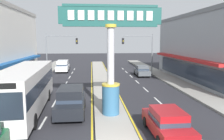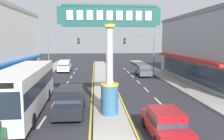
{
  "view_description": "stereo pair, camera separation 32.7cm",
  "coord_description": "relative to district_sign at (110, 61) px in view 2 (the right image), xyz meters",
  "views": [
    {
      "loc": [
        -1.28,
        -9.15,
        5.23
      ],
      "look_at": [
        0.51,
        10.26,
        2.6
      ],
      "focal_mm": 35.59,
      "sensor_mm": 36.0,
      "label": 1
    },
    {
      "loc": [
        -0.96,
        -9.18,
        5.23
      ],
      "look_at": [
        0.51,
        10.26,
        2.6
      ],
      "focal_mm": 35.59,
      "sensor_mm": 36.0,
      "label": 2
    }
  ],
  "objects": [
    {
      "name": "sidewalk_right",
      "position": [
        8.99,
        10.29,
        -3.77
      ],
      "size": [
        2.53,
        60.0,
        0.18
      ],
      "primitive_type": "cube",
      "color": "gray",
      "rests_on": "ground"
    },
    {
      "name": "sedan_far_left_oncoming",
      "position": [
        2.78,
        -3.59,
        -3.07
      ],
      "size": [
        1.87,
        4.31,
        1.53
      ],
      "color": "maroon",
      "rests_on": "ground"
    },
    {
      "name": "sedan_kerb_right",
      "position": [
        6.08,
        16.89,
        -3.07
      ],
      "size": [
        1.93,
        4.35,
        1.53
      ],
      "color": "#4C5156",
      "rests_on": "ground"
    },
    {
      "name": "bus_far_right_lane",
      "position": [
        -6.08,
        1.41,
        -1.99
      ],
      "size": [
        3.16,
        11.33,
        3.26
      ],
      "color": "silver",
      "rests_on": "ground"
    },
    {
      "name": "suv_near_right_lane",
      "position": [
        -6.08,
        22.39,
        -2.88
      ],
      "size": [
        2.05,
        4.64,
        1.9
      ],
      "color": "white",
      "rests_on": "ground"
    },
    {
      "name": "storefront_right",
      "position": [
        14.67,
        11.86,
        0.39
      ],
      "size": [
        9.6,
        21.39,
        8.51
      ],
      "color": "#999EA3",
      "rests_on": "ground"
    },
    {
      "name": "district_sign",
      "position": [
        0.0,
        0.0,
        0.0
      ],
      "size": [
        6.79,
        1.25,
        7.4
      ],
      "color": "#33668C",
      "rests_on": "median_strip"
    },
    {
      "name": "traffic_light_right_side",
      "position": [
        6.36,
        18.93,
        0.38
      ],
      "size": [
        4.86,
        0.46,
        6.2
      ],
      "color": "slate",
      "rests_on": "ground"
    },
    {
      "name": "median_strip",
      "position": [
        -0.0,
        12.29,
        -3.79
      ],
      "size": [
        2.25,
        52.0,
        0.14
      ],
      "primitive_type": "cube",
      "color": "#A39E93",
      "rests_on": "ground"
    },
    {
      "name": "traffic_light_left_side",
      "position": [
        -6.36,
        19.82,
        0.38
      ],
      "size": [
        4.86,
        0.46,
        6.2
      ],
      "color": "slate",
      "rests_on": "ground"
    },
    {
      "name": "suv_near_left_lane",
      "position": [
        -2.78,
        0.62,
        -2.88
      ],
      "size": [
        1.99,
        4.61,
        1.9
      ],
      "color": "black",
      "rests_on": "ground"
    },
    {
      "name": "sidewalk_left",
      "position": [
        -8.99,
        10.29,
        -3.77
      ],
      "size": [
        2.53,
        60.0,
        0.18
      ],
      "primitive_type": "cube",
      "color": "gray",
      "rests_on": "ground"
    },
    {
      "name": "lane_markings",
      "position": [
        0.0,
        10.94,
        -3.86
      ],
      "size": [
        8.99,
        52.0,
        0.01
      ],
      "color": "silver",
      "rests_on": "ground"
    }
  ]
}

